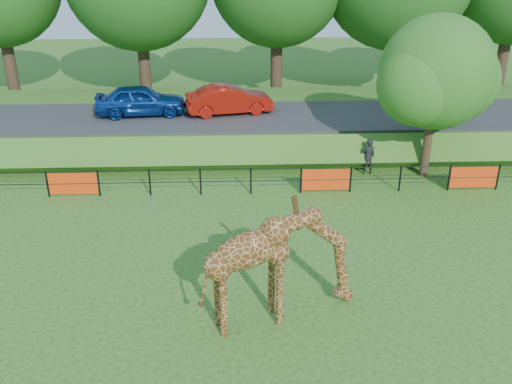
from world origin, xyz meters
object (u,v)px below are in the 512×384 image
giraffe (281,266)px  visitor (368,157)px  tree_east (438,77)px  car_red (229,100)px  car_blue (141,100)px

giraffe → visitor: size_ratio=2.79×
giraffe → tree_east: (7.06, 9.67, 2.70)m
visitor → tree_east: 4.30m
visitor → car_red: bearing=-37.6°
car_red → visitor: bearing=-139.4°
car_red → tree_east: bearing=-131.5°
car_red → visitor: 7.61m
tree_east → visitor: bearing=174.4°
giraffe → tree_east: tree_east is taller
giraffe → visitor: giraffe is taller
car_blue → tree_east: (12.74, -4.73, 2.13)m
car_red → car_blue: bearing=79.0°
car_red → tree_east: 9.95m
car_red → tree_east: size_ratio=0.62×
car_red → visitor: size_ratio=2.65×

